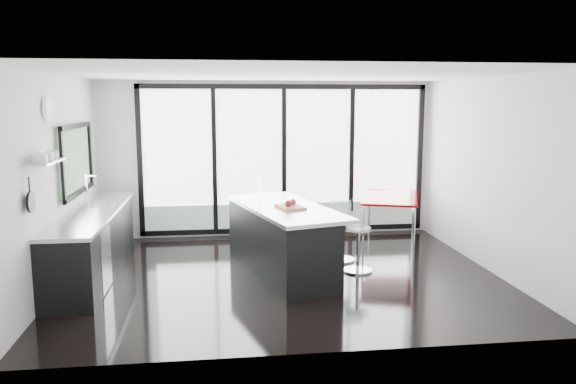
{
  "coord_description": "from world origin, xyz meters",
  "views": [
    {
      "loc": [
        -0.91,
        -7.6,
        2.44
      ],
      "look_at": [
        0.1,
        0.3,
        1.15
      ],
      "focal_mm": 35.0,
      "sensor_mm": 36.0,
      "label": 1
    }
  ],
  "objects": [
    {
      "name": "ceiling",
      "position": [
        0.0,
        0.0,
        2.8
      ],
      "size": [
        6.0,
        5.0,
        0.0
      ],
      "primitive_type": "cube",
      "color": "white",
      "rests_on": "wall_back"
    },
    {
      "name": "wall_left",
      "position": [
        -2.97,
        0.27,
        1.56
      ],
      "size": [
        0.26,
        5.0,
        2.8
      ],
      "color": "silver",
      "rests_on": "ground"
    },
    {
      "name": "wall_back",
      "position": [
        0.27,
        2.47,
        1.27
      ],
      "size": [
        6.0,
        0.09,
        2.8
      ],
      "color": "silver",
      "rests_on": "ground"
    },
    {
      "name": "counter_cabinets",
      "position": [
        -2.67,
        0.4,
        0.46
      ],
      "size": [
        0.69,
        3.24,
        1.36
      ],
      "color": "black",
      "rests_on": "floor"
    },
    {
      "name": "wall_front",
      "position": [
        0.0,
        -2.5,
        1.4
      ],
      "size": [
        6.0,
        0.0,
        2.8
      ],
      "primitive_type": "cube",
      "color": "silver",
      "rests_on": "ground"
    },
    {
      "name": "wall_right",
      "position": [
        3.0,
        0.0,
        1.4
      ],
      "size": [
        0.0,
        5.0,
        2.8
      ],
      "primitive_type": "cube",
      "color": "silver",
      "rests_on": "ground"
    },
    {
      "name": "red_table",
      "position": [
        2.02,
        1.52,
        0.42
      ],
      "size": [
        1.36,
        1.77,
        0.84
      ],
      "primitive_type": "cube",
      "rotation": [
        0.0,
        0.0,
        -0.33
      ],
      "color": "#8C0001",
      "rests_on": "floor"
    },
    {
      "name": "island",
      "position": [
        -0.03,
        0.11,
        0.5
      ],
      "size": [
        1.62,
        2.57,
        1.27
      ],
      "color": "black",
      "rests_on": "floor"
    },
    {
      "name": "floor",
      "position": [
        0.0,
        0.0,
        0.0
      ],
      "size": [
        6.0,
        5.0,
        0.0
      ],
      "primitive_type": "cube",
      "color": "black",
      "rests_on": "ground"
    },
    {
      "name": "bar_stool_far",
      "position": [
        0.96,
        0.65,
        0.35
      ],
      "size": [
        0.49,
        0.49,
        0.71
      ],
      "primitive_type": "cylinder",
      "rotation": [
        0.0,
        0.0,
        -0.11
      ],
      "color": "silver",
      "rests_on": "floor"
    },
    {
      "name": "bar_stool_near",
      "position": [
        1.09,
        0.06,
        0.33
      ],
      "size": [
        0.49,
        0.49,
        0.67
      ],
      "primitive_type": "cylinder",
      "rotation": [
        0.0,
        0.0,
        0.19
      ],
      "color": "silver",
      "rests_on": "floor"
    }
  ]
}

